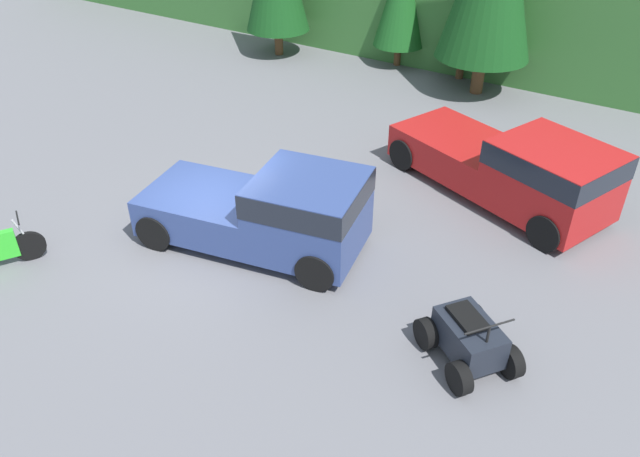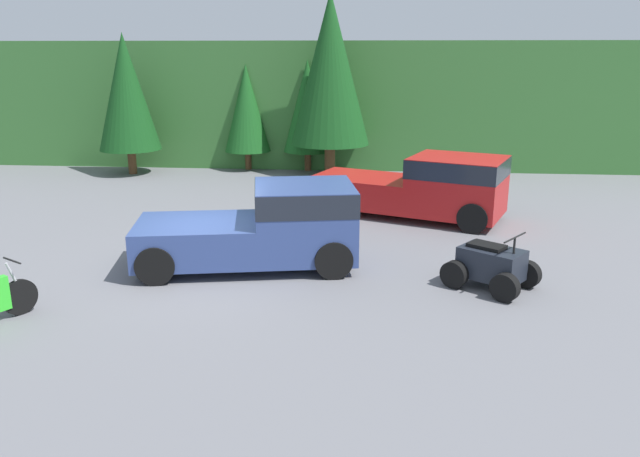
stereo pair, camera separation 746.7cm
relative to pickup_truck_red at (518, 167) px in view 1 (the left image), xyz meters
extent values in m
plane|color=slate|center=(-5.49, -5.31, -1.03)|extent=(80.00, 80.00, 0.00)
cylinder|color=brown|center=(-11.66, 6.22, -0.52)|extent=(0.34, 0.34, 1.03)
cylinder|color=brown|center=(-7.02, 7.64, -0.63)|extent=(0.27, 0.27, 0.80)
cylinder|color=brown|center=(-4.41, 7.58, -0.62)|extent=(0.28, 0.28, 0.84)
cone|color=#19561E|center=(-4.41, 7.58, 1.71)|extent=(2.04, 2.04, 3.81)
cylinder|color=brown|center=(-3.39, 6.59, -0.38)|extent=(0.43, 0.43, 1.30)
cube|color=red|center=(0.91, -0.36, 0.07)|extent=(3.26, 3.01, 1.72)
cube|color=#1E232D|center=(0.91, -0.36, 0.63)|extent=(3.29, 3.03, 0.55)
cube|color=red|center=(-1.82, 0.72, -0.35)|extent=(3.81, 3.22, 0.89)
cylinder|color=black|center=(1.98, 0.31, -0.60)|extent=(0.92, 0.58, 0.88)
cylinder|color=black|center=(1.24, -1.57, -0.60)|extent=(0.92, 0.58, 0.88)
cylinder|color=black|center=(-2.42, 2.04, -0.60)|extent=(0.92, 0.58, 0.88)
cylinder|color=black|center=(-3.17, 0.16, -0.60)|extent=(0.92, 0.58, 0.88)
cube|color=#334784|center=(-3.19, -4.66, 0.07)|extent=(2.65, 2.57, 1.72)
cube|color=#1E232D|center=(-3.19, -4.66, 0.63)|extent=(2.67, 2.59, 0.55)
cube|color=#334784|center=(-5.68, -5.12, -0.35)|extent=(3.15, 2.66, 0.89)
cylinder|color=black|center=(-2.81, -3.56, -0.60)|extent=(0.91, 0.44, 0.88)
cylinder|color=black|center=(-2.44, -5.54, -0.60)|extent=(0.91, 0.44, 0.88)
cylinder|color=black|center=(-6.68, -4.28, -0.60)|extent=(0.91, 0.44, 0.88)
cylinder|color=black|center=(-6.31, -6.27, -0.60)|extent=(0.91, 0.44, 0.88)
cylinder|color=black|center=(-8.40, -8.08, -0.68)|extent=(0.45, 0.66, 0.71)
cylinder|color=#B7B7BC|center=(-8.42, -8.12, -0.30)|extent=(0.19, 0.27, 0.74)
cylinder|color=black|center=(-8.42, -8.12, 0.09)|extent=(0.53, 0.34, 0.04)
cylinder|color=black|center=(1.79, -5.76, -0.73)|extent=(0.61, 0.54, 0.60)
cylinder|color=black|center=(1.16, -6.60, -0.73)|extent=(0.61, 0.54, 0.60)
cylinder|color=black|center=(0.84, -5.05, -0.73)|extent=(0.61, 0.54, 0.60)
cylinder|color=black|center=(0.21, -5.90, -0.73)|extent=(0.61, 0.54, 0.60)
cube|color=#1E232D|center=(1.00, -5.83, -0.48)|extent=(1.53, 1.43, 0.66)
cylinder|color=black|center=(1.39, -6.11, 0.02)|extent=(0.07, 0.07, 0.35)
cylinder|color=black|center=(1.39, -6.11, 0.20)|extent=(0.62, 0.81, 0.04)
cube|color=black|center=(0.89, -5.74, -0.11)|extent=(0.88, 0.82, 0.08)
camera|label=1|loc=(3.05, -14.16, 7.48)|focal=35.00mm
camera|label=2|loc=(-1.58, -18.83, 3.94)|focal=35.00mm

